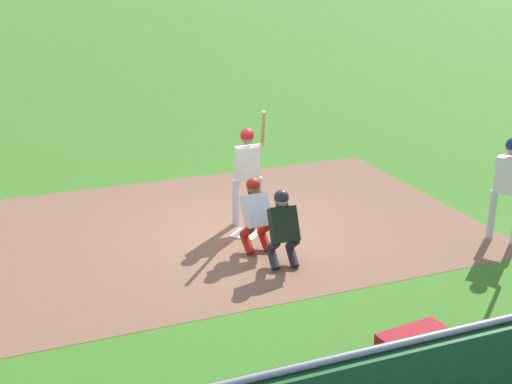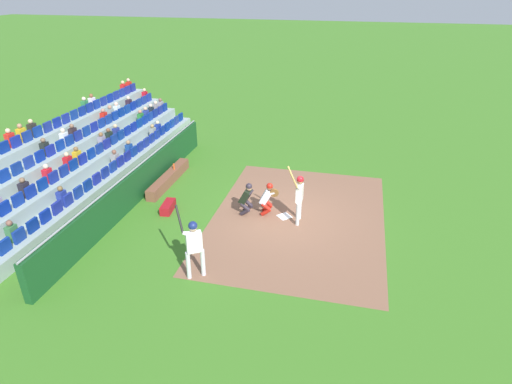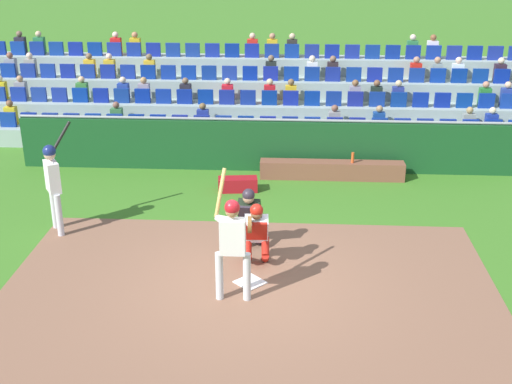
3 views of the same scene
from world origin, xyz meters
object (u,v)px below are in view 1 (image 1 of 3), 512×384
(catcher_crouching, at_px, (256,210))
(on_deck_batter, at_px, (510,178))
(home_plate_umpire, at_px, (283,226))
(batter_at_plate, at_px, (248,165))
(equipment_duffel_bag, at_px, (412,343))
(home_plate_marker, at_px, (246,234))

(catcher_crouching, bearing_deg, on_deck_batter, -16.82)
(home_plate_umpire, bearing_deg, batter_at_plate, 85.56)
(catcher_crouching, distance_m, equipment_duffel_bag, 3.76)
(home_plate_umpire, distance_m, on_deck_batter, 4.00)
(home_plate_marker, bearing_deg, home_plate_umpire, -85.78)
(home_plate_marker, bearing_deg, equipment_duffel_bag, -82.41)
(home_plate_umpire, distance_m, equipment_duffel_bag, 3.01)
(home_plate_marker, relative_size, on_deck_batter, 0.20)
(home_plate_umpire, height_order, on_deck_batter, on_deck_batter)
(home_plate_umpire, bearing_deg, home_plate_marker, 94.22)
(batter_at_plate, distance_m, equipment_duffel_bag, 4.95)
(batter_at_plate, bearing_deg, home_plate_marker, -115.06)
(home_plate_marker, distance_m, home_plate_umpire, 1.55)
(batter_at_plate, height_order, home_plate_umpire, batter_at_plate)
(home_plate_marker, height_order, catcher_crouching, catcher_crouching)
(home_plate_umpire, bearing_deg, catcher_crouching, 103.12)
(equipment_duffel_bag, bearing_deg, on_deck_batter, 28.13)
(batter_at_plate, height_order, equipment_duffel_bag, batter_at_plate)
(catcher_crouching, xyz_separation_m, home_plate_umpire, (0.17, -0.73, -0.02))
(home_plate_marker, relative_size, home_plate_umpire, 0.35)
(home_plate_marker, relative_size, equipment_duffel_bag, 0.48)
(catcher_crouching, bearing_deg, home_plate_marker, 83.96)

